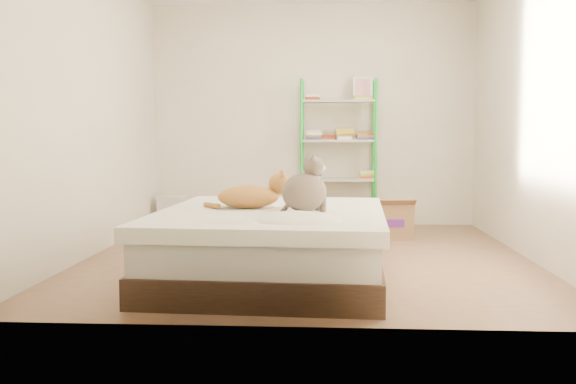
# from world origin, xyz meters

# --- Properties ---
(room) EXTENTS (3.81, 4.21, 2.61)m
(room) POSITION_xyz_m (0.00, 0.00, 1.30)
(room) COLOR #93694B
(room) RESTS_ON ground
(bed) EXTENTS (1.72, 2.10, 0.51)m
(bed) POSITION_xyz_m (-0.24, -0.91, 0.26)
(bed) COLOR #493423
(bed) RESTS_ON ground
(orange_cat) EXTENTS (0.59, 0.39, 0.22)m
(orange_cat) POSITION_xyz_m (-0.42, -0.82, 0.62)
(orange_cat) COLOR #BF722F
(orange_cat) RESTS_ON bed
(grey_cat) EXTENTS (0.44, 0.42, 0.40)m
(grey_cat) POSITION_xyz_m (0.00, -1.02, 0.72)
(grey_cat) COLOR #756656
(grey_cat) RESTS_ON bed
(shelf_unit) EXTENTS (0.88, 0.36, 1.74)m
(shelf_unit) POSITION_xyz_m (0.31, 1.88, 0.85)
(shelf_unit) COLOR green
(shelf_unit) RESTS_ON ground
(cardboard_box) EXTENTS (0.56, 0.55, 0.43)m
(cardboard_box) POSITION_xyz_m (0.77, 1.08, 0.19)
(cardboard_box) COLOR #906248
(cardboard_box) RESTS_ON ground
(white_bin) EXTENTS (0.35, 0.32, 0.35)m
(white_bin) POSITION_xyz_m (-1.65, 1.85, 0.18)
(white_bin) COLOR silver
(white_bin) RESTS_ON ground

